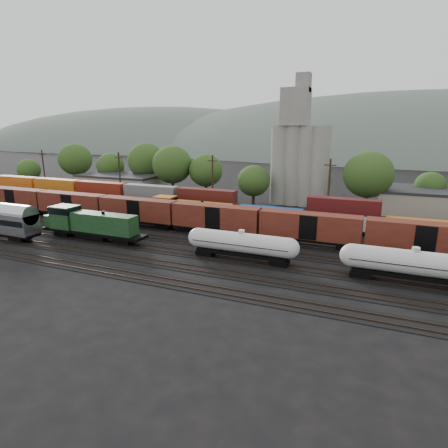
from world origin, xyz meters
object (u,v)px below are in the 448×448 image
at_px(green_locomotive, 88,223).
at_px(grain_silo, 299,156).
at_px(tank_car_a, 241,244).
at_px(orange_locomotive, 187,210).

distance_m(green_locomotive, grain_silo, 48.82).
bearing_deg(grain_silo, tank_car_a, -88.60).
xyz_separation_m(green_locomotive, tank_car_a, (26.11, -0.00, -0.34)).
relative_size(green_locomotive, grain_silo, 0.64).
relative_size(tank_car_a, orange_locomotive, 0.84).
relative_size(green_locomotive, orange_locomotive, 1.00).
bearing_deg(green_locomotive, tank_car_a, -0.00).
distance_m(tank_car_a, grain_silo, 41.95).
bearing_deg(green_locomotive, orange_locomotive, 56.47).
height_order(orange_locomotive, grain_silo, grain_silo).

